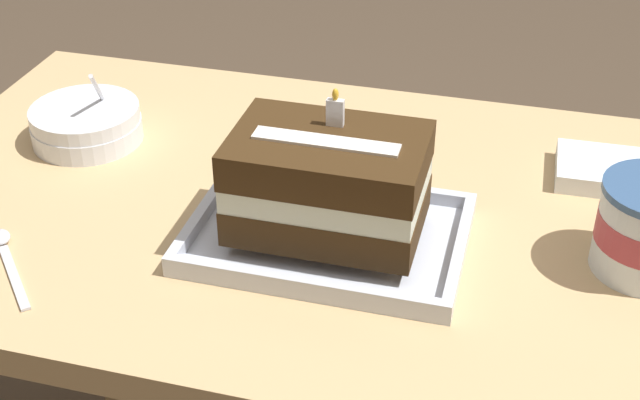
# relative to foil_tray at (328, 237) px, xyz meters

# --- Properties ---
(dining_table) EXTENTS (1.04, 0.64, 0.76)m
(dining_table) POSITION_rel_foil_tray_xyz_m (-0.04, 0.07, -0.14)
(dining_table) COLOR tan
(dining_table) RESTS_ON ground_plane
(foil_tray) EXTENTS (0.30, 0.21, 0.02)m
(foil_tray) POSITION_rel_foil_tray_xyz_m (0.00, 0.00, 0.00)
(foil_tray) COLOR silver
(foil_tray) RESTS_ON dining_table
(birthday_cake) EXTENTS (0.21, 0.14, 0.15)m
(birthday_cake) POSITION_rel_foil_tray_xyz_m (-0.00, 0.00, 0.07)
(birthday_cake) COLOR #3A2611
(birthday_cake) RESTS_ON foil_tray
(bowl_stack) EXTENTS (0.15, 0.15, 0.11)m
(bowl_stack) POSITION_rel_foil_tray_xyz_m (-0.37, 0.14, 0.02)
(bowl_stack) COLOR white
(bowl_stack) RESTS_ON dining_table
(serving_spoon_near_tray) EXTENTS (0.11, 0.12, 0.01)m
(serving_spoon_near_tray) POSITION_rel_foil_tray_xyz_m (-0.34, -0.11, -0.00)
(serving_spoon_near_tray) COLOR silver
(serving_spoon_near_tray) RESTS_ON dining_table
(napkin_pile) EXTENTS (0.10, 0.10, 0.02)m
(napkin_pile) POSITION_rel_foil_tray_xyz_m (0.29, 0.22, 0.00)
(napkin_pile) COLOR white
(napkin_pile) RESTS_ON dining_table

